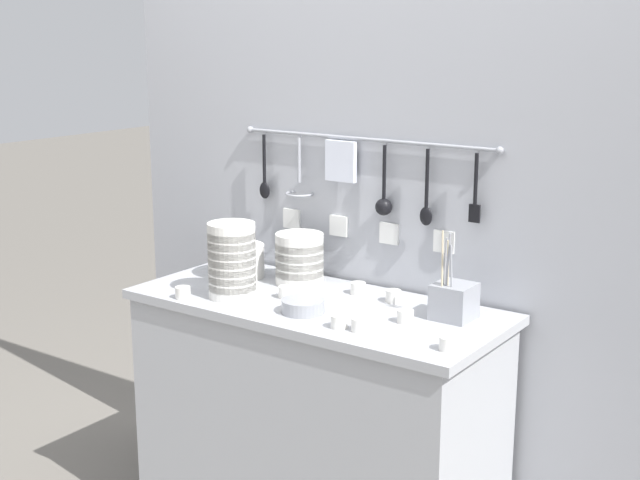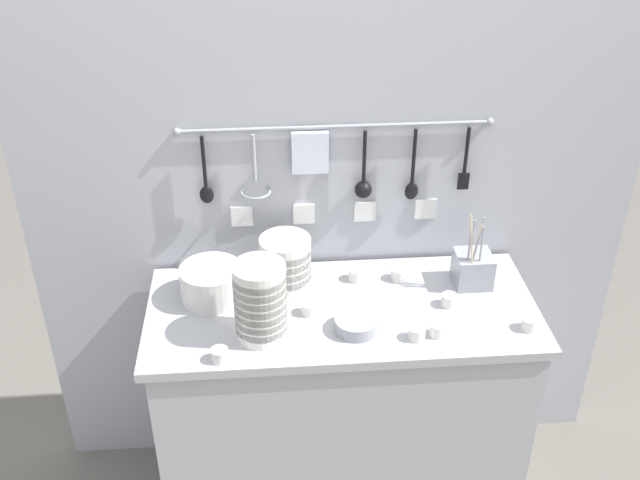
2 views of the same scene
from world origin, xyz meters
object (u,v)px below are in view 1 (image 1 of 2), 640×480
Objects in this scene: plate_stack at (236,261)px; cup_by_caddy at (448,344)px; cup_back_right at (339,322)px; cup_back_left at (393,296)px; cup_mid_row at (405,316)px; cup_edge_far at (360,325)px; bowl_stack_tall_left at (299,259)px; cutlery_caddy at (454,300)px; cup_edge_near at (183,293)px; cup_front_left at (286,292)px; steel_mixing_bowl at (303,306)px; cup_beside_plates at (358,288)px; bowl_stack_nested_right at (232,260)px.

plate_stack is 0.97m from cup_by_caddy.
cup_back_left is (-0.00, 0.31, 0.00)m from cup_back_right.
cup_edge_far is at bearing -115.68° from cup_mid_row.
bowl_stack_tall_left is 3.51× the size of cup_back_left.
cup_by_caddy is (0.34, 0.02, 0.00)m from cup_back_right.
bowl_stack_tall_left is 0.64× the size of cutlery_caddy.
plate_stack is at bearing -167.10° from bowl_stack_tall_left.
plate_stack reaches higher than cup_edge_near.
cup_front_left is (0.06, -0.16, -0.07)m from bowl_stack_tall_left.
steel_mixing_bowl is 2.68× the size of cup_beside_plates.
bowl_stack_nested_right is at bearing -179.60° from steel_mixing_bowl.
plate_stack is 0.32m from cup_front_left.
cup_front_left is 0.34m from cup_back_left.
steel_mixing_bowl is 0.16m from cup_front_left.
cup_front_left is 1.00× the size of cup_edge_near.
cup_back_right is at bearing -18.04° from steel_mixing_bowl.
bowl_stack_nested_right is 4.95× the size of cup_back_left.
cutlery_caddy reaches higher than cup_mid_row.
cup_beside_plates and cup_by_caddy have the same top height.
steel_mixing_bowl is 0.24m from cup_edge_far.
cup_mid_row is at bearing -16.88° from bowl_stack_tall_left.
bowl_stack_tall_left reaches higher than plate_stack.
cup_front_left and cup_mid_row have the same top height.
bowl_stack_nested_right reaches higher than cup_edge_near.
steel_mixing_bowl is 2.68× the size of cup_edge_near.
cup_edge_near is at bearing -139.61° from cup_beside_plates.
cup_back_right is (0.30, -0.14, 0.00)m from cup_front_left.
cutlery_caddy is at bearing -10.01° from cup_back_left.
plate_stack is 0.31m from cup_edge_near.
bowl_stack_tall_left is 0.48m from cup_back_right.
cup_back_right is 0.34m from cup_beside_plates.
bowl_stack_nested_right is 0.26m from plate_stack.
cutlery_caddy reaches higher than bowl_stack_nested_right.
cup_edge_far is (0.23, -0.04, -0.00)m from steel_mixing_bowl.
cup_edge_far is (0.66, -0.24, -0.04)m from plate_stack.
cup_mid_row is at bearing 64.32° from cup_edge_far.
bowl_stack_nested_right is 0.71m from cutlery_caddy.
bowl_stack_nested_right is 0.90× the size of cutlery_caddy.
cup_back_left is at bearing 0.41° from bowl_stack_tall_left.
cup_edge_near is (-0.80, -0.32, -0.04)m from cutlery_caddy.
cup_front_left is (0.30, -0.11, -0.04)m from plate_stack.
cutlery_caddy reaches higher than cup_beside_plates.
cutlery_caddy is 5.49× the size of cup_back_left.
plate_stack reaches higher than cup_back_left.
bowl_stack_tall_left is 0.41m from cup_edge_near.
cup_edge_near is 0.64m from cup_edge_far.
cup_by_caddy is at bearing -40.16° from cup_back_left.
steel_mixing_bowl reaches higher than cup_edge_near.
cup_front_left is at bearing 36.37° from cup_edge_near.
cup_by_caddy is at bearing -11.17° from cup_front_left.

